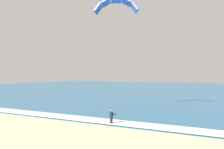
# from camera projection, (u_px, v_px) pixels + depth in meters

# --- Properties ---
(sea) EXTENTS (200.00, 120.00, 0.20)m
(sea) POSITION_uv_depth(u_px,v_px,m) (196.00, 90.00, 74.22)
(sea) COLOR teal
(sea) RESTS_ON ground
(surf_foam) EXTENTS (200.00, 2.34, 0.04)m
(surf_foam) POSITION_uv_depth(u_px,v_px,m) (154.00, 126.00, 21.02)
(surf_foam) COLOR white
(surf_foam) RESTS_ON sea
(surfboard) EXTENTS (0.98, 1.46, 0.09)m
(surfboard) POSITION_uv_depth(u_px,v_px,m) (111.00, 125.00, 22.24)
(surfboard) COLOR yellow
(surfboard) RESTS_ON ground
(kitesurfer) EXTENTS (0.66, 0.65, 1.69)m
(kitesurfer) POSITION_uv_depth(u_px,v_px,m) (111.00, 117.00, 22.25)
(kitesurfer) COLOR #191E38
(kitesurfer) RESTS_ON ground
(kite_primary) EXTENTS (6.40, 9.77, 15.69)m
(kite_primary) POSITION_uv_depth(u_px,v_px,m) (116.00, 4.00, 31.41)
(kite_primary) COLOR blue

